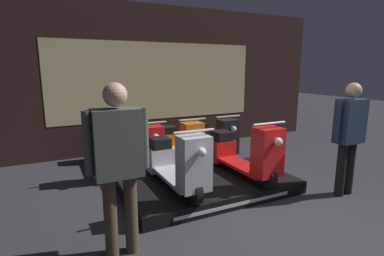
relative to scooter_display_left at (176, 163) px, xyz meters
The scene contains 11 objects.
ground_plane 1.61m from the scooter_display_left, 59.21° to the right, with size 30.00×30.00×0.00m, color #2D2D33.
shop_wall_back 3.10m from the scooter_display_left, 74.58° to the left, with size 8.58×0.09×3.20m.
display_platform 0.73m from the scooter_display_left, ahead, with size 2.53×1.40×0.19m.
scooter_display_left is the anchor object (origin of this frame).
scooter_display_right 1.14m from the scooter_display_left, ahead, with size 0.53×1.64×0.94m.
scooter_backrow_0 1.87m from the scooter_display_left, 113.00° to the left, with size 0.53×1.64×0.94m.
scooter_backrow_1 1.73m from the scooter_display_left, 88.38° to the left, with size 0.53×1.64×0.94m.
scooter_backrow_2 1.91m from the scooter_display_left, 64.31° to the left, with size 0.53×1.64×0.94m.
scooter_backrow_3 2.36m from the scooter_display_left, 46.96° to the left, with size 0.53×1.64×0.94m.
person_left_browsing 1.42m from the scooter_display_left, 137.27° to the right, with size 0.61×0.25×1.72m.
person_right_browsing 2.51m from the scooter_display_left, 21.49° to the right, with size 0.58×0.23×1.65m.
Camera 1 is at (-2.33, -2.36, 1.84)m, focal length 28.00 mm.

